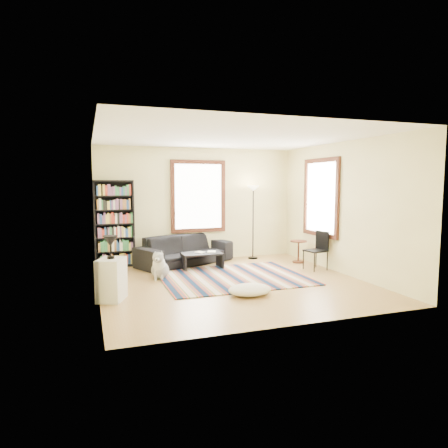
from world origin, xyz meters
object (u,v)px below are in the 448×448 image
object	(u,v)px
floor_lamp	(253,223)
white_cabinet	(111,279)
bookshelf	(114,224)
floor_cushion	(250,290)
side_table	(298,252)
sofa	(185,250)
dog	(160,264)
folding_chair	(315,251)
coffee_table	(202,261)

from	to	relation	value
floor_lamp	white_cabinet	bearing A→B (deg)	-144.50
bookshelf	floor_lamp	size ratio (longest dim) A/B	1.08
floor_cushion	floor_lamp	xyz separation A→B (m)	(1.37, 3.08, 0.83)
side_table	floor_cushion	bearing A→B (deg)	-134.77
sofa	bookshelf	bearing A→B (deg)	145.64
bookshelf	dog	bearing A→B (deg)	-62.61
bookshelf	folding_chair	xyz separation A→B (m)	(4.21, -1.85, -0.57)
coffee_table	floor_lamp	distance (m)	1.89
white_cabinet	bookshelf	bearing A→B (deg)	108.62
sofa	dog	bearing A→B (deg)	-148.12
floor_cushion	floor_lamp	size ratio (longest dim) A/B	0.41
side_table	dog	bearing A→B (deg)	-171.74
coffee_table	side_table	bearing A→B (deg)	-2.44
sofa	bookshelf	xyz separation A→B (m)	(-1.60, 0.27, 0.66)
floor_cushion	folding_chair	size ratio (longest dim) A/B	0.89
white_cabinet	sofa	bearing A→B (deg)	77.24
sofa	coffee_table	distance (m)	0.70
coffee_table	dog	distance (m)	1.22
side_table	white_cabinet	world-z (taller)	white_cabinet
sofa	folding_chair	distance (m)	3.05
sofa	white_cabinet	distance (m)	3.11
floor_cushion	dog	world-z (taller)	dog
sofa	bookshelf	size ratio (longest dim) A/B	1.18
side_table	folding_chair	distance (m)	0.86
sofa	floor_lamp	world-z (taller)	floor_lamp
side_table	dog	world-z (taller)	dog
floor_lamp	dog	xyz separation A→B (m)	(-2.63, -1.35, -0.65)
coffee_table	floor_lamp	world-z (taller)	floor_lamp
coffee_table	folding_chair	size ratio (longest dim) A/B	1.05
sofa	floor_lamp	size ratio (longest dim) A/B	1.27
bookshelf	folding_chair	bearing A→B (deg)	-23.74
floor_cushion	white_cabinet	xyz separation A→B (m)	(-2.28, 0.47, 0.25)
sofa	floor_lamp	distance (m)	1.90
floor_cushion	bookshelf	bearing A→B (deg)	122.12
floor_cushion	folding_chair	distance (m)	2.60
coffee_table	floor_cushion	world-z (taller)	coffee_table
folding_chair	floor_cushion	bearing A→B (deg)	-157.98
coffee_table	side_table	world-z (taller)	side_table
floor_lamp	side_table	xyz separation A→B (m)	(0.85, -0.84, -0.66)
white_cabinet	dog	world-z (taller)	white_cabinet
bookshelf	white_cabinet	distance (m)	2.86
floor_cushion	sofa	bearing A→B (deg)	98.33
floor_cushion	folding_chair	world-z (taller)	folding_chair
sofa	side_table	bearing A→B (deg)	-40.40
sofa	coffee_table	xyz separation A→B (m)	(0.24, -0.64, -0.16)
floor_cushion	side_table	distance (m)	3.16
sofa	coffee_table	world-z (taller)	sofa
side_table	folding_chair	size ratio (longest dim) A/B	0.63
sofa	dog	distance (m)	1.49
side_table	white_cabinet	distance (m)	4.83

